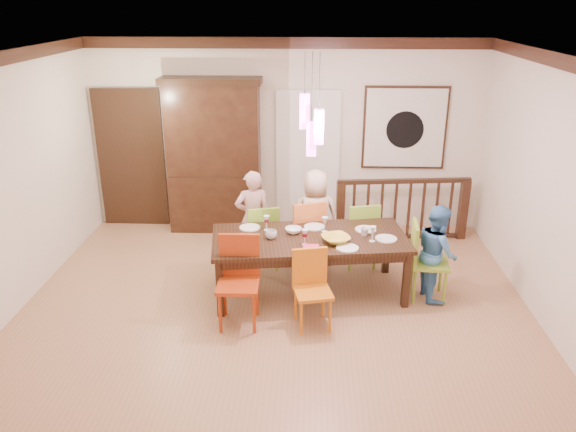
{
  "coord_description": "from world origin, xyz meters",
  "views": [
    {
      "loc": [
        0.39,
        -5.92,
        3.44
      ],
      "look_at": [
        0.13,
        0.41,
        0.96
      ],
      "focal_mm": 35.0,
      "sensor_mm": 36.0,
      "label": 1
    }
  ],
  "objects_px": {
    "dining_table": "(310,243)",
    "person_far_mid": "(315,217)",
    "person_far_left": "(253,218)",
    "chair_far_left": "(261,231)",
    "chair_end_right": "(430,256)",
    "china_hutch": "(214,156)",
    "person_end_right": "(437,252)",
    "balustrade": "(402,209)"
  },
  "relations": [
    {
      "from": "person_far_left",
      "to": "person_far_mid",
      "type": "height_order",
      "value": "person_far_mid"
    },
    {
      "from": "balustrade",
      "to": "person_end_right",
      "type": "height_order",
      "value": "person_end_right"
    },
    {
      "from": "dining_table",
      "to": "china_hutch",
      "type": "relative_size",
      "value": 1.04
    },
    {
      "from": "person_far_left",
      "to": "dining_table",
      "type": "bearing_deg",
      "value": 117.24
    },
    {
      "from": "dining_table",
      "to": "person_end_right",
      "type": "distance_m",
      "value": 1.53
    },
    {
      "from": "china_hutch",
      "to": "person_end_right",
      "type": "height_order",
      "value": "china_hutch"
    },
    {
      "from": "person_far_mid",
      "to": "person_end_right",
      "type": "distance_m",
      "value": 1.7
    },
    {
      "from": "person_far_mid",
      "to": "chair_end_right",
      "type": "bearing_deg",
      "value": 138.1
    },
    {
      "from": "person_far_left",
      "to": "person_far_mid",
      "type": "distance_m",
      "value": 0.84
    },
    {
      "from": "person_far_left",
      "to": "chair_far_left",
      "type": "bearing_deg",
      "value": 115.0
    },
    {
      "from": "china_hutch",
      "to": "person_far_left",
      "type": "distance_m",
      "value": 1.48
    },
    {
      "from": "chair_far_left",
      "to": "person_end_right",
      "type": "distance_m",
      "value": 2.28
    },
    {
      "from": "person_far_left",
      "to": "person_end_right",
      "type": "relative_size",
      "value": 1.12
    },
    {
      "from": "dining_table",
      "to": "person_far_left",
      "type": "distance_m",
      "value": 1.14
    },
    {
      "from": "person_far_left",
      "to": "person_far_mid",
      "type": "xyz_separation_m",
      "value": [
        0.84,
        0.02,
        0.01
      ]
    },
    {
      "from": "chair_end_right",
      "to": "person_far_mid",
      "type": "relative_size",
      "value": 0.73
    },
    {
      "from": "balustrade",
      "to": "person_far_left",
      "type": "distance_m",
      "value": 2.31
    },
    {
      "from": "china_hutch",
      "to": "person_far_mid",
      "type": "xyz_separation_m",
      "value": [
        1.54,
        -1.18,
        -0.52
      ]
    },
    {
      "from": "person_end_right",
      "to": "china_hutch",
      "type": "bearing_deg",
      "value": 48.12
    },
    {
      "from": "dining_table",
      "to": "balustrade",
      "type": "xyz_separation_m",
      "value": [
        1.37,
        1.69,
        -0.18
      ]
    },
    {
      "from": "person_end_right",
      "to": "person_far_mid",
      "type": "bearing_deg",
      "value": 51.4
    },
    {
      "from": "dining_table",
      "to": "chair_end_right",
      "type": "xyz_separation_m",
      "value": [
        1.44,
        -0.07,
        -0.12
      ]
    },
    {
      "from": "dining_table",
      "to": "person_far_mid",
      "type": "relative_size",
      "value": 1.84
    },
    {
      "from": "chair_end_right",
      "to": "person_end_right",
      "type": "bearing_deg",
      "value": -55.97
    },
    {
      "from": "chair_end_right",
      "to": "person_end_right",
      "type": "height_order",
      "value": "person_end_right"
    },
    {
      "from": "dining_table",
      "to": "person_far_mid",
      "type": "height_order",
      "value": "person_far_mid"
    },
    {
      "from": "person_end_right",
      "to": "person_far_left",
      "type": "bearing_deg",
      "value": 62.09
    },
    {
      "from": "china_hutch",
      "to": "person_far_left",
      "type": "relative_size",
      "value": 1.79
    },
    {
      "from": "chair_far_left",
      "to": "china_hutch",
      "type": "distance_m",
      "value": 1.71
    },
    {
      "from": "person_far_mid",
      "to": "person_end_right",
      "type": "bearing_deg",
      "value": 141.06
    },
    {
      "from": "dining_table",
      "to": "person_far_left",
      "type": "bearing_deg",
      "value": 124.98
    },
    {
      "from": "dining_table",
      "to": "person_far_mid",
      "type": "bearing_deg",
      "value": 77.47
    },
    {
      "from": "chair_end_right",
      "to": "china_hutch",
      "type": "bearing_deg",
      "value": 58.42
    },
    {
      "from": "chair_end_right",
      "to": "balustrade",
      "type": "xyz_separation_m",
      "value": [
        -0.07,
        1.76,
        -0.05
      ]
    },
    {
      "from": "person_end_right",
      "to": "chair_end_right",
      "type": "bearing_deg",
      "value": 112.33
    },
    {
      "from": "chair_end_right",
      "to": "balustrade",
      "type": "relative_size",
      "value": 0.49
    },
    {
      "from": "china_hutch",
      "to": "person_far_left",
      "type": "bearing_deg",
      "value": -59.7
    },
    {
      "from": "chair_end_right",
      "to": "china_hutch",
      "type": "height_order",
      "value": "china_hutch"
    },
    {
      "from": "person_end_right",
      "to": "chair_far_left",
      "type": "bearing_deg",
      "value": 64.49
    },
    {
      "from": "chair_end_right",
      "to": "person_far_mid",
      "type": "xyz_separation_m",
      "value": [
        -1.37,
        0.93,
        0.11
      ]
    },
    {
      "from": "balustrade",
      "to": "chair_far_left",
      "type": "bearing_deg",
      "value": -159.54
    },
    {
      "from": "dining_table",
      "to": "person_far_mid",
      "type": "distance_m",
      "value": 0.86
    }
  ]
}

